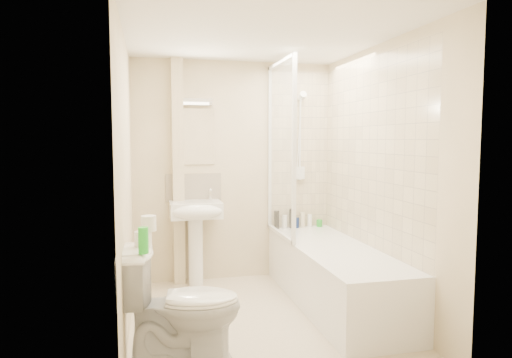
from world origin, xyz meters
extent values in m
plane|color=beige|center=(0.00, 0.00, 0.00)|extent=(2.50, 2.50, 0.00)
cube|color=beige|center=(0.00, 1.25, 1.20)|extent=(2.20, 0.02, 2.40)
cube|color=beige|center=(-1.10, 0.00, 1.20)|extent=(0.02, 2.50, 2.40)
cube|color=beige|center=(1.10, 0.00, 1.20)|extent=(0.02, 2.50, 2.40)
cube|color=white|center=(0.00, 0.00, 2.40)|extent=(2.20, 2.50, 0.02)
cube|color=beige|center=(0.75, 1.24, 1.42)|extent=(0.70, 0.01, 1.75)
cube|color=beige|center=(1.09, 0.20, 1.42)|extent=(0.01, 2.10, 1.75)
cube|color=beige|center=(-0.62, 1.19, 1.20)|extent=(0.12, 0.12, 2.40)
cube|color=beige|center=(-0.45, 1.24, 1.03)|extent=(0.60, 0.02, 0.30)
cube|color=white|center=(-0.45, 1.24, 1.58)|extent=(0.46, 0.01, 0.60)
cube|color=silver|center=(-0.45, 1.22, 1.95)|extent=(0.42, 0.07, 0.07)
cube|color=white|center=(0.75, 0.20, 0.28)|extent=(0.70, 2.10, 0.55)
cube|color=white|center=(0.75, 0.20, 0.49)|extent=(0.56, 1.96, 0.05)
cube|color=white|center=(0.40, 0.80, 1.45)|extent=(0.01, 0.90, 1.80)
cube|color=white|center=(0.40, 1.23, 1.45)|extent=(0.04, 0.04, 1.80)
cube|color=white|center=(0.40, 0.35, 1.45)|extent=(0.04, 0.04, 1.80)
cube|color=white|center=(0.40, 0.80, 2.33)|extent=(0.04, 0.90, 0.04)
cube|color=white|center=(0.40, 0.80, 0.57)|extent=(0.04, 0.90, 0.03)
cylinder|color=white|center=(0.75, 1.22, 1.55)|extent=(0.02, 0.02, 0.90)
cylinder|color=white|center=(0.75, 1.22, 1.10)|extent=(0.05, 0.05, 0.02)
cylinder|color=white|center=(0.75, 1.22, 2.00)|extent=(0.05, 0.05, 0.02)
cylinder|color=white|center=(0.75, 1.15, 2.03)|extent=(0.08, 0.11, 0.11)
cube|color=white|center=(0.75, 1.21, 1.17)|extent=(0.10, 0.05, 0.14)
cylinder|color=white|center=(0.73, 1.19, 1.60)|extent=(0.01, 0.13, 0.84)
cylinder|color=white|center=(-0.45, 1.08, 0.36)|extent=(0.15, 0.15, 0.72)
cube|color=white|center=(-0.45, 1.05, 0.82)|extent=(0.53, 0.41, 0.16)
ellipsoid|color=white|center=(-0.45, 0.88, 0.82)|extent=(0.53, 0.22, 0.16)
cube|color=silver|center=(-0.45, 1.05, 0.88)|extent=(0.37, 0.27, 0.04)
cylinder|color=white|center=(-0.63, 1.16, 0.95)|extent=(0.03, 0.03, 0.10)
cylinder|color=white|center=(-0.28, 1.16, 0.95)|extent=(0.03, 0.03, 0.10)
sphere|color=white|center=(-0.63, 1.16, 1.01)|extent=(0.04, 0.04, 0.04)
sphere|color=white|center=(-0.28, 1.16, 1.01)|extent=(0.04, 0.04, 0.04)
cylinder|color=black|center=(0.46, 1.16, 0.65)|extent=(0.06, 0.06, 0.20)
cylinder|color=white|center=(0.56, 1.16, 0.62)|extent=(0.06, 0.06, 0.15)
cylinder|color=black|center=(0.65, 1.16, 0.66)|extent=(0.07, 0.07, 0.22)
cylinder|color=navy|center=(0.70, 1.16, 0.61)|extent=(0.06, 0.06, 0.11)
cylinder|color=beige|center=(0.77, 1.16, 0.64)|extent=(0.05, 0.05, 0.17)
cylinder|color=white|center=(0.86, 1.16, 0.62)|extent=(0.05, 0.05, 0.15)
cylinder|color=green|center=(0.97, 1.16, 0.59)|extent=(0.07, 0.07, 0.08)
imported|color=white|center=(-0.72, -0.62, 0.41)|extent=(0.65, 0.91, 0.82)
cylinder|color=white|center=(-0.97, -0.54, 0.87)|extent=(0.12, 0.12, 0.10)
cylinder|color=white|center=(-0.93, -0.52, 0.98)|extent=(0.10, 0.10, 0.11)
cylinder|color=green|center=(-0.97, -0.74, 0.90)|extent=(0.06, 0.06, 0.17)
camera|label=1|loc=(-0.92, -3.71, 1.55)|focal=32.00mm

